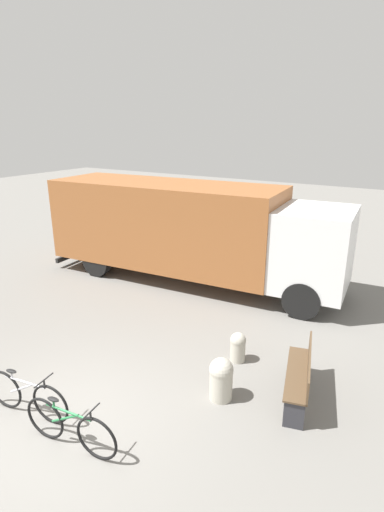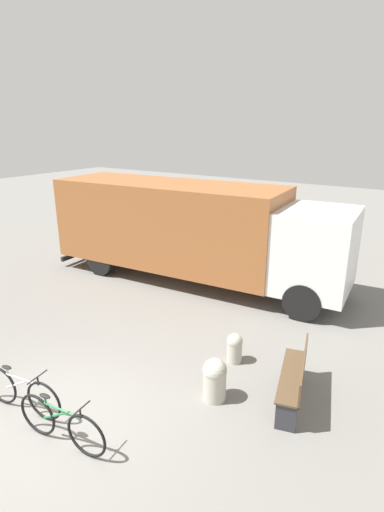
{
  "view_description": "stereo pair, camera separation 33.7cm",
  "coord_description": "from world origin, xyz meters",
  "px_view_note": "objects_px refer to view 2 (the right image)",
  "views": [
    {
      "loc": [
        4.73,
        -3.53,
        4.83
      ],
      "look_at": [
        -0.22,
        4.58,
        1.66
      ],
      "focal_mm": 28.0,
      "sensor_mm": 36.0,
      "label": 1
    },
    {
      "loc": [
        5.02,
        -3.35,
        4.83
      ],
      "look_at": [
        -0.22,
        4.58,
        1.66
      ],
      "focal_mm": 28.0,
      "sensor_mm": 36.0,
      "label": 2
    }
  ],
  "objects_px": {
    "bicycle_near": "(22,392)",
    "bollard_near_bench": "(215,378)",
    "delivery_truck": "(191,228)",
    "park_bench": "(296,375)",
    "bicycle_middle": "(61,424)",
    "bollard_far_bench": "(235,347)"
  },
  "relations": [
    {
      "from": "delivery_truck",
      "to": "bicycle_middle",
      "type": "distance_m",
      "value": 7.42
    },
    {
      "from": "bicycle_middle",
      "to": "delivery_truck",
      "type": "bearing_deg",
      "value": 101.14
    },
    {
      "from": "bicycle_middle",
      "to": "bollard_near_bench",
      "type": "distance_m",
      "value": 2.69
    },
    {
      "from": "delivery_truck",
      "to": "bicycle_near",
      "type": "distance_m",
      "value": 7.03
    },
    {
      "from": "delivery_truck",
      "to": "park_bench",
      "type": "xyz_separation_m",
      "value": [
        4.87,
        -3.94,
        -1.19
      ]
    },
    {
      "from": "bicycle_near",
      "to": "bollard_near_bench",
      "type": "distance_m",
      "value": 3.4
    },
    {
      "from": "bicycle_near",
      "to": "bollard_near_bench",
      "type": "xyz_separation_m",
      "value": [
        2.64,
        2.14,
        0.04
      ]
    },
    {
      "from": "bicycle_middle",
      "to": "bollard_near_bench",
      "type": "bearing_deg",
      "value": 51.45
    },
    {
      "from": "delivery_truck",
      "to": "park_bench",
      "type": "bearing_deg",
      "value": -43.43
    },
    {
      "from": "delivery_truck",
      "to": "bollard_near_bench",
      "type": "xyz_separation_m",
      "value": [
        3.62,
        -4.69,
        -1.29
      ]
    },
    {
      "from": "bicycle_near",
      "to": "bollard_near_bench",
      "type": "height_order",
      "value": "bicycle_near"
    },
    {
      "from": "bicycle_near",
      "to": "bollard_far_bench",
      "type": "height_order",
      "value": "bicycle_near"
    },
    {
      "from": "bollard_near_bench",
      "to": "bollard_far_bench",
      "type": "relative_size",
      "value": 1.26
    },
    {
      "from": "delivery_truck",
      "to": "bicycle_near",
      "type": "xyz_separation_m",
      "value": [
        0.98,
        -6.83,
        -1.33
      ]
    },
    {
      "from": "bicycle_middle",
      "to": "bollard_far_bench",
      "type": "relative_size",
      "value": 2.68
    },
    {
      "from": "delivery_truck",
      "to": "bollard_far_bench",
      "type": "xyz_separation_m",
      "value": [
        3.36,
        -3.42,
        -1.38
      ]
    },
    {
      "from": "delivery_truck",
      "to": "park_bench",
      "type": "relative_size",
      "value": 5.35
    },
    {
      "from": "bicycle_near",
      "to": "bollard_far_bench",
      "type": "distance_m",
      "value": 4.16
    },
    {
      "from": "bicycle_middle",
      "to": "bollard_far_bench",
      "type": "distance_m",
      "value": 3.74
    },
    {
      "from": "delivery_truck",
      "to": "bollard_far_bench",
      "type": "distance_m",
      "value": 4.98
    },
    {
      "from": "delivery_truck",
      "to": "bollard_far_bench",
      "type": "relative_size",
      "value": 14.7
    },
    {
      "from": "bollard_far_bench",
      "to": "bicycle_middle",
      "type": "bearing_deg",
      "value": -108.34
    }
  ]
}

